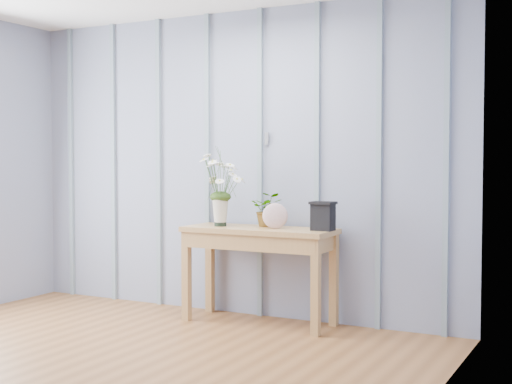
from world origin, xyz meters
The scene contains 6 objects.
room_shell centered at (0.00, 0.92, 1.99)m, with size 4.00×4.50×2.50m.
sideboard centered at (0.36, 1.99, 0.64)m, with size 1.20×0.45×0.75m.
daisy_vase centered at (0.03, 1.96, 1.13)m, with size 0.43×0.32×0.60m.
spider_plant centered at (0.38, 2.11, 0.89)m, with size 0.24×0.21×0.27m, color #1F3910.
felt_disc_vessel centered at (0.51, 1.97, 0.85)m, with size 0.20×0.06×0.20m, color #9C5E74.
carved_box centered at (0.89, 2.01, 0.86)m, with size 0.18×0.14×0.22m.
Camera 1 is at (2.89, -2.92, 1.28)m, focal length 50.00 mm.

